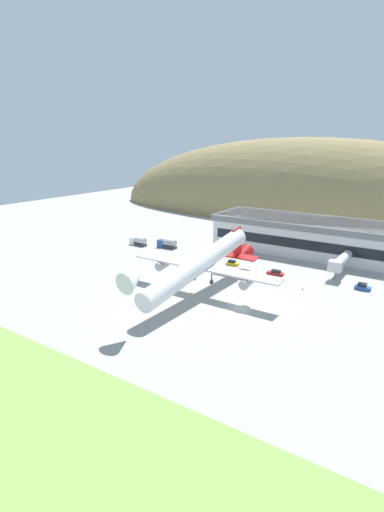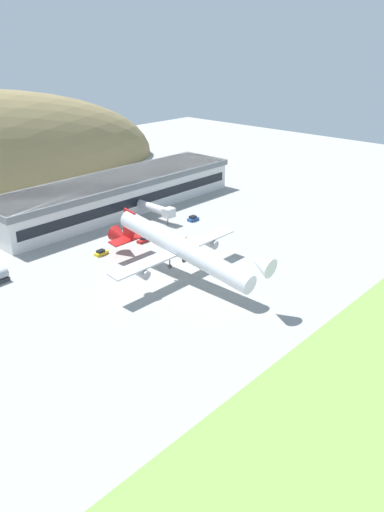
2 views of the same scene
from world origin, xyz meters
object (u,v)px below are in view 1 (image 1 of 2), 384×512
Objects in this scene: cargo_airplane at (201,264)px; box_truck at (167,244)px; jetway_0 at (340,261)px; traffic_cone_0 at (303,289)px; service_car_1 at (232,263)px; terminal_building at (354,240)px; service_car_0 at (275,273)px; fuel_truck at (138,241)px; service_car_2 at (363,287)px.

box_truck is at bearing 137.82° from cargo_airplane.
cargo_airplane reaches higher than jetway_0.
traffic_cone_0 is (19.76, 16.60, -7.38)m from cargo_airplane.
terminal_building is at bearing 43.38° from service_car_1.
terminal_building is 18.48m from jetway_0.
fuel_truck is at bearing 176.30° from service_car_0.
service_car_2 is 0.54× the size of fuel_truck.
jetway_0 is at bearing 16.05° from service_car_1.
jetway_0 is 30.43m from service_car_1.
cargo_airplane is 44.80m from box_truck.
traffic_cone_0 is at bearing -9.37° from fuel_truck.
terminal_building is at bearing 20.21° from fuel_truck.
service_car_2 is at bearing 0.15° from service_car_1.
fuel_truck is at bearing -165.84° from box_truck.
service_car_2 is (7.84, -8.26, -3.30)m from jetway_0.
jetway_0 is 11.86m from service_car_2.
jetway_0 is at bearing -87.39° from terminal_building.
service_car_0 is at bearing 145.32° from traffic_cone_0.
terminal_building reaches higher than box_truck.
box_truck is (-28.13, 4.67, 0.90)m from service_car_1.
service_car_1 is at bearing 160.83° from traffic_cone_0.
box_truck is (-56.35, -22.00, -4.79)m from terminal_building.
service_car_2 reaches higher than service_car_1.
terminal_building is 1.76× the size of cargo_airplane.
jetway_0 reaches higher than box_truck.
box_truck is (-57.19, -3.69, -2.49)m from jetway_0.
terminal_building is 157.28× the size of traffic_cone_0.
service_car_0 is at bearing -146.14° from jetway_0.
service_car_0 is at bearing -5.96° from service_car_1.
traffic_cone_0 is at bearing -14.07° from box_truck.
fuel_truck reaches higher than service_car_1.
jetway_0 is 2.15× the size of fuel_truck.
fuel_truck is (-53.30, 3.45, 0.84)m from service_car_0.
service_car_1 is 36.90m from service_car_2.
traffic_cone_0 is (63.45, -10.47, -1.16)m from fuel_truck.
cargo_airplane is at bearing -114.37° from terminal_building.
terminal_building is 28.51m from service_car_2.
fuel_truck is (-43.69, 27.07, -6.22)m from cargo_airplane.
jetway_0 reaches higher than traffic_cone_0.
cargo_airplane is (-23.47, -51.80, 1.37)m from terminal_building.
service_car_2 is at bearing 4.05° from service_car_0.
cargo_airplane is 11.03× the size of service_car_0.
traffic_cone_0 is at bearing -105.07° from jetway_0.
service_car_2 is 75.86m from fuel_truck.
terminal_building is 12.66× the size of box_truck.
fuel_truck is 64.32m from traffic_cone_0.
fuel_truck is (-68.00, -6.41, -2.55)m from jetway_0.
traffic_cone_0 is (10.15, -7.02, -0.32)m from service_car_0.
jetway_0 is 41.54m from cargo_airplane.
jetway_0 is (0.84, -18.31, -2.30)m from terminal_building.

